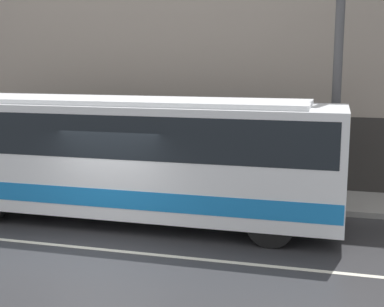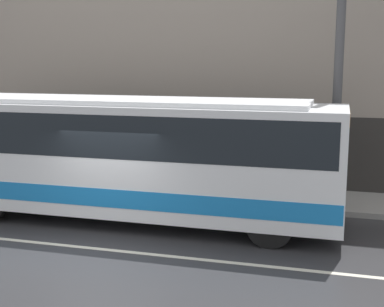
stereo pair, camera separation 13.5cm
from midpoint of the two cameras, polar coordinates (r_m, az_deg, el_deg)
The scene contains 6 objects.
ground_plane at distance 12.34m, azimuth -10.82°, elevation -9.95°, with size 60.00×60.00×0.00m, color #2D2D30.
sidewalk at distance 16.94m, azimuth -3.14°, elevation -3.96°, with size 60.00×2.41×0.16m.
building_facade at distance 17.72m, azimuth -1.90°, elevation 11.76°, with size 60.00×0.35×9.75m.
lane_stripe at distance 12.34m, azimuth -10.82°, elevation -9.93°, with size 54.00×0.14×0.01m.
transit_bus at distance 13.99m, azimuth -7.92°, elevation 0.16°, with size 11.34×2.61×3.19m.
utility_pole_near at distance 14.96m, azimuth 15.04°, elevation 9.30°, with size 0.24×0.24×7.82m.
Camera 1 is at (5.09, -10.41, 4.20)m, focal length 50.00 mm.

